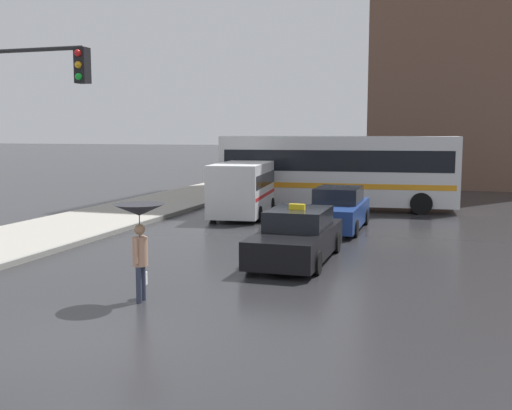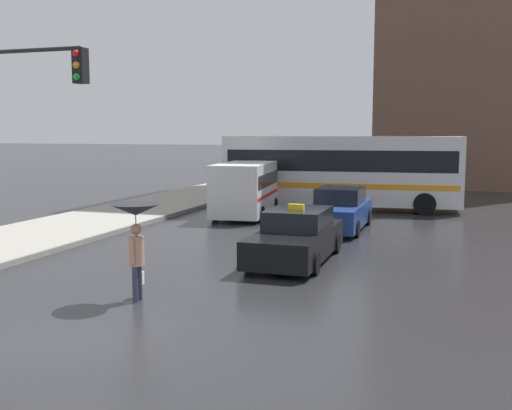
% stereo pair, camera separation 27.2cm
% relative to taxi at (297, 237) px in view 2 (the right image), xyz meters
% --- Properties ---
extents(ground_plane, '(300.00, 300.00, 0.00)m').
position_rel_taxi_xyz_m(ground_plane, '(-2.14, -7.59, -0.66)').
color(ground_plane, '#262628').
extents(taxi, '(1.91, 4.73, 1.60)m').
position_rel_taxi_xyz_m(taxi, '(0.00, 0.00, 0.00)').
color(taxi, black).
rests_on(taxi, ground_plane).
extents(sedan_red, '(1.91, 4.70, 1.54)m').
position_rel_taxi_xyz_m(sedan_red, '(0.17, 5.73, 0.04)').
color(sedan_red, navy).
rests_on(sedan_red, ground_plane).
extents(ambulance_van, '(2.58, 5.43, 2.28)m').
position_rel_taxi_xyz_m(ambulance_van, '(-4.28, 8.11, 0.60)').
color(ambulance_van, silver).
rests_on(ambulance_van, ground_plane).
extents(city_bus, '(10.92, 3.31, 3.38)m').
position_rel_taxi_xyz_m(city_bus, '(-0.85, 11.65, 1.21)').
color(city_bus, silver).
rests_on(city_bus, ground_plane).
extents(pedestrian_with_umbrella, '(1.09, 1.09, 2.09)m').
position_rel_taxi_xyz_m(pedestrian_with_umbrella, '(-2.21, -4.99, 1.03)').
color(pedestrian_with_umbrella, '#2D3347').
rests_on(pedestrian_with_umbrella, ground_plane).
extents(traffic_light, '(4.08, 0.38, 5.78)m').
position_rel_taxi_xyz_m(traffic_light, '(-6.36, -4.02, 3.38)').
color(traffic_light, black).
rests_on(traffic_light, ground_plane).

